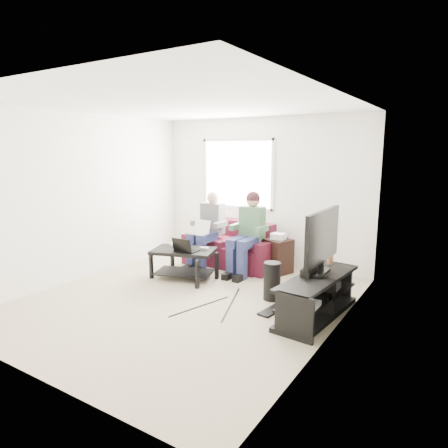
% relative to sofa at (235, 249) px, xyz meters
% --- Properties ---
extents(floor, '(4.50, 4.50, 0.00)m').
position_rel_sofa_xyz_m(floor, '(0.30, -1.82, -0.29)').
color(floor, '#BDB393').
rests_on(floor, ground).
extents(ceiling, '(4.50, 4.50, 0.00)m').
position_rel_sofa_xyz_m(ceiling, '(0.30, -1.82, 2.31)').
color(ceiling, white).
rests_on(ceiling, wall_back).
extents(wall_back, '(4.50, 0.00, 4.50)m').
position_rel_sofa_xyz_m(wall_back, '(0.30, 0.43, 1.01)').
color(wall_back, white).
rests_on(wall_back, floor).
extents(wall_front, '(4.50, 0.00, 4.50)m').
position_rel_sofa_xyz_m(wall_front, '(0.30, -4.07, 1.01)').
color(wall_front, white).
rests_on(wall_front, floor).
extents(wall_left, '(0.00, 4.50, 4.50)m').
position_rel_sofa_xyz_m(wall_left, '(-1.70, -1.82, 1.01)').
color(wall_left, white).
rests_on(wall_left, floor).
extents(wall_right, '(0.00, 4.50, 4.50)m').
position_rel_sofa_xyz_m(wall_right, '(2.30, -1.82, 1.01)').
color(wall_right, white).
rests_on(wall_right, floor).
extents(window, '(1.48, 0.04, 1.28)m').
position_rel_sofa_xyz_m(window, '(-0.20, 0.42, 1.31)').
color(window, white).
rests_on(window, wall_back).
extents(sofa, '(1.73, 0.93, 0.77)m').
position_rel_sofa_xyz_m(sofa, '(0.00, 0.00, 0.00)').
color(sofa, '#4A1221').
rests_on(sofa, floor).
extents(person_left, '(0.40, 0.70, 1.31)m').
position_rel_sofa_xyz_m(person_left, '(-0.40, -0.27, 0.42)').
color(person_left, navy).
rests_on(person_left, sofa).
extents(person_right, '(0.40, 0.71, 1.36)m').
position_rel_sofa_xyz_m(person_right, '(0.40, -0.25, 0.48)').
color(person_right, navy).
rests_on(person_right, sofa).
extents(laptop_silver, '(0.36, 0.29, 0.24)m').
position_rel_sofa_xyz_m(laptop_silver, '(-0.40, -0.53, 0.39)').
color(laptop_silver, silver).
rests_on(laptop_silver, person_left).
extents(coffee_table, '(1.10, 0.87, 0.48)m').
position_rel_sofa_xyz_m(coffee_table, '(-0.30, -1.10, 0.07)').
color(coffee_table, black).
rests_on(coffee_table, floor).
extents(laptop_black, '(0.39, 0.31, 0.24)m').
position_rel_sofa_xyz_m(laptop_black, '(-0.18, -1.18, 0.31)').
color(laptop_black, black).
rests_on(laptop_black, coffee_table).
extents(controller_a, '(0.17, 0.14, 0.04)m').
position_rel_sofa_xyz_m(controller_a, '(-0.58, -0.98, 0.21)').
color(controller_a, silver).
rests_on(controller_a, coffee_table).
extents(controller_b, '(0.16, 0.13, 0.04)m').
position_rel_sofa_xyz_m(controller_b, '(-0.40, -0.92, 0.21)').
color(controller_b, black).
rests_on(controller_b, coffee_table).
extents(controller_c, '(0.16, 0.12, 0.04)m').
position_rel_sofa_xyz_m(controller_c, '(0.00, -0.95, 0.21)').
color(controller_c, gray).
rests_on(controller_c, coffee_table).
extents(tv_stand, '(0.59, 1.57, 0.51)m').
position_rel_sofa_xyz_m(tv_stand, '(2.00, -1.38, -0.06)').
color(tv_stand, black).
rests_on(tv_stand, floor).
extents(tv, '(0.12, 1.10, 0.81)m').
position_rel_sofa_xyz_m(tv, '(1.99, -1.28, 0.68)').
color(tv, black).
rests_on(tv, tv_stand).
extents(soundbar, '(0.12, 0.50, 0.10)m').
position_rel_sofa_xyz_m(soundbar, '(1.88, -1.28, 0.27)').
color(soundbar, black).
rests_on(soundbar, tv_stand).
extents(drink_cup, '(0.08, 0.08, 0.12)m').
position_rel_sofa_xyz_m(drink_cup, '(1.95, -0.75, 0.28)').
color(drink_cup, '#AA7349').
rests_on(drink_cup, tv_stand).
extents(console_white, '(0.30, 0.22, 0.06)m').
position_rel_sofa_xyz_m(console_white, '(2.00, -1.78, 0.01)').
color(console_white, silver).
rests_on(console_white, tv_stand).
extents(console_grey, '(0.34, 0.26, 0.08)m').
position_rel_sofa_xyz_m(console_grey, '(2.00, -1.08, 0.02)').
color(console_grey, gray).
rests_on(console_grey, tv_stand).
extents(console_black, '(0.38, 0.30, 0.07)m').
position_rel_sofa_xyz_m(console_black, '(2.00, -1.43, 0.01)').
color(console_black, black).
rests_on(console_black, tv_stand).
extents(subwoofer, '(0.23, 0.23, 0.53)m').
position_rel_sofa_xyz_m(subwoofer, '(1.28, -1.17, -0.03)').
color(subwoofer, black).
rests_on(subwoofer, floor).
extents(keyboard_floor, '(0.23, 0.51, 0.03)m').
position_rel_sofa_xyz_m(keyboard_floor, '(1.48, -1.53, -0.28)').
color(keyboard_floor, black).
rests_on(keyboard_floor, floor).
extents(end_table, '(0.39, 0.39, 0.67)m').
position_rel_sofa_xyz_m(end_table, '(0.84, -0.00, 0.01)').
color(end_table, black).
rests_on(end_table, floor).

